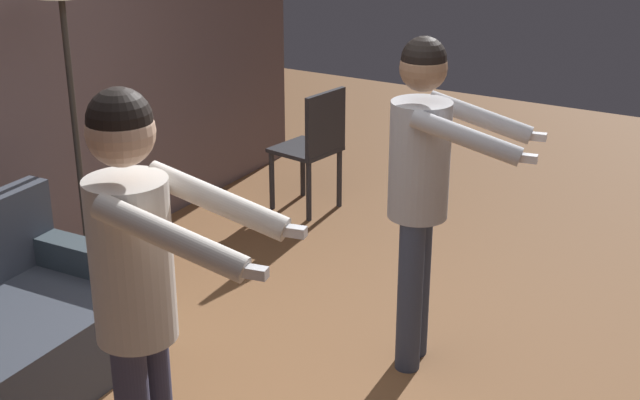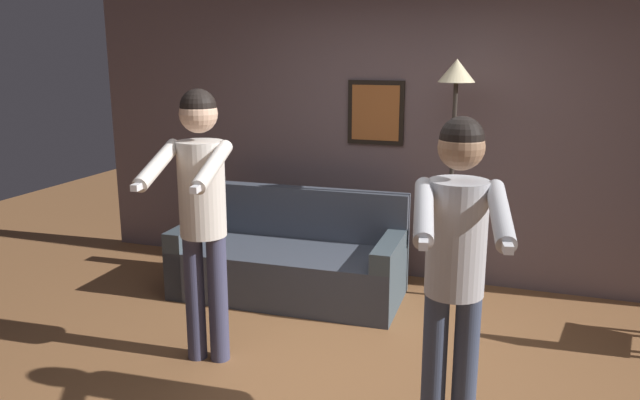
% 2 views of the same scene
% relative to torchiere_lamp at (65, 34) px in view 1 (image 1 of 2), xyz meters
% --- Properties ---
extents(torchiere_lamp, '(0.29, 0.29, 1.98)m').
position_rel_torchiere_lamp_xyz_m(torchiere_lamp, '(0.00, 0.00, 0.00)').
color(torchiere_lamp, '#332D28').
rests_on(torchiere_lamp, ground_plane).
extents(person_standing_left, '(0.52, 0.77, 1.81)m').
position_rel_torchiere_lamp_xyz_m(person_standing_left, '(-1.36, -1.66, -0.48)').
color(person_standing_left, '#3F415E').
rests_on(person_standing_left, ground_plane).
extents(person_standing_right, '(0.52, 0.75, 1.74)m').
position_rel_torchiere_lamp_xyz_m(person_standing_right, '(0.30, -2.03, -0.53)').
color(person_standing_right, '#3B465F').
rests_on(person_standing_right, ground_plane).
extents(dining_chair_distant, '(0.48, 0.48, 0.93)m').
position_rel_torchiere_lamp_xyz_m(dining_chair_distant, '(1.85, -0.50, -1.07)').
color(dining_chair_distant, '#2D2D33').
rests_on(dining_chair_distant, ground_plane).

